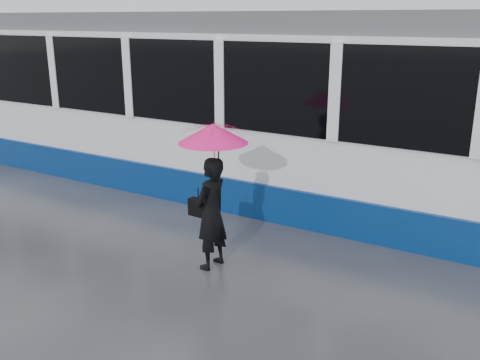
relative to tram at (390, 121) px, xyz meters
The scene contains 6 objects.
ground 3.13m from the tram, 110.40° to the right, with size 90.00×90.00×0.00m, color #2F2F34.
rails 1.87m from the tram, behind, with size 34.00×1.51×0.02m.
tram is the anchor object (origin of this frame).
woman 3.54m from the tram, 114.33° to the right, with size 0.56×0.37×1.53m, color black.
umbrella 3.41m from the tram, 113.56° to the right, with size 0.95×0.95×1.03m.
handbag 3.61m from the tram, 117.74° to the right, with size 0.28×0.14×0.42m.
Camera 1 is at (3.28, -6.10, 3.25)m, focal length 40.00 mm.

